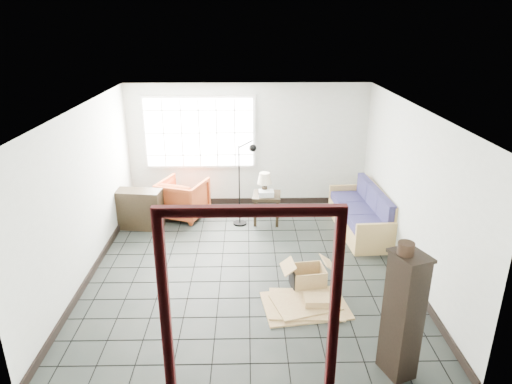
{
  "coord_description": "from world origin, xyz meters",
  "views": [
    {
      "loc": [
        -0.02,
        -6.54,
        3.8
      ],
      "look_at": [
        0.12,
        0.3,
        1.19
      ],
      "focal_mm": 32.0,
      "sensor_mm": 36.0,
      "label": 1
    }
  ],
  "objects_px": {
    "armchair": "(183,197)",
    "tall_shelf": "(403,315)",
    "side_table": "(267,199)",
    "futon_sofa": "(363,216)"
  },
  "relations": [
    {
      "from": "armchair",
      "to": "tall_shelf",
      "type": "height_order",
      "value": "tall_shelf"
    },
    {
      "from": "side_table",
      "to": "tall_shelf",
      "type": "relative_size",
      "value": 0.39
    },
    {
      "from": "futon_sofa",
      "to": "tall_shelf",
      "type": "relative_size",
      "value": 1.31
    },
    {
      "from": "futon_sofa",
      "to": "side_table",
      "type": "distance_m",
      "value": 1.87
    },
    {
      "from": "futon_sofa",
      "to": "tall_shelf",
      "type": "height_order",
      "value": "tall_shelf"
    },
    {
      "from": "side_table",
      "to": "tall_shelf",
      "type": "height_order",
      "value": "tall_shelf"
    },
    {
      "from": "futon_sofa",
      "to": "side_table",
      "type": "bearing_deg",
      "value": 162.42
    },
    {
      "from": "tall_shelf",
      "to": "side_table",
      "type": "bearing_deg",
      "value": 86.4
    },
    {
      "from": "futon_sofa",
      "to": "armchair",
      "type": "bearing_deg",
      "value": 164.27
    },
    {
      "from": "side_table",
      "to": "armchair",
      "type": "bearing_deg",
      "value": 169.91
    }
  ]
}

